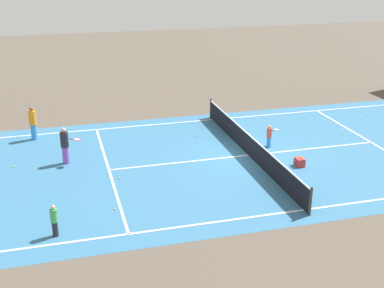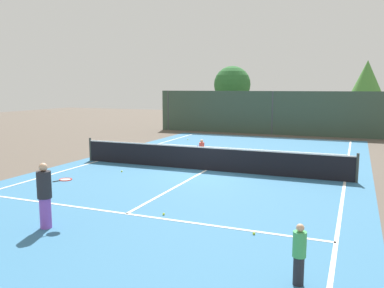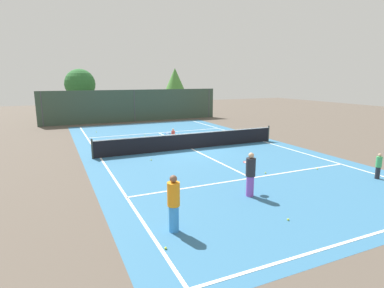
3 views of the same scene
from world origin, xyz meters
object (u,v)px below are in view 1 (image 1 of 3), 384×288
at_px(player_0, 270,136).
at_px(tennis_ball_4, 119,178).
at_px(player_3, 65,145).
at_px(tennis_ball_0, 195,136).
at_px(player_2, 54,220).
at_px(tennis_ball_3, 361,112).
at_px(tennis_ball_5, 342,134).
at_px(player_1, 33,123).
at_px(tennis_ball_6, 115,209).
at_px(tennis_ball_2, 18,136).
at_px(ball_crate, 300,162).
at_px(tennis_ball_7, 14,167).
at_px(tennis_ball_1, 272,174).

distance_m(player_0, tennis_ball_4, 7.63).
height_order(player_3, tennis_ball_0, player_3).
height_order(player_0, player_2, player_2).
bearing_deg(tennis_ball_3, tennis_ball_5, -44.26).
bearing_deg(tennis_ball_5, player_0, -81.52).
bearing_deg(player_1, tennis_ball_4, 30.29).
bearing_deg(player_2, tennis_ball_6, 121.90).
height_order(tennis_ball_2, tennis_ball_3, same).
distance_m(ball_crate, tennis_ball_3, 9.45).
xyz_separation_m(player_0, tennis_ball_5, (-0.65, 4.32, -0.56)).
height_order(player_0, tennis_ball_7, player_0).
distance_m(player_1, tennis_ball_3, 18.27).
xyz_separation_m(player_1, ball_crate, (6.58, 11.19, -0.68)).
bearing_deg(ball_crate, player_3, -107.11).
distance_m(player_2, ball_crate, 10.90).
distance_m(player_3, tennis_ball_4, 3.14).
height_order(tennis_ball_1, tennis_ball_6, same).
distance_m(player_1, tennis_ball_4, 6.82).
distance_m(player_2, tennis_ball_1, 9.26).
xyz_separation_m(player_1, player_2, (9.81, 0.79, -0.28)).
bearing_deg(tennis_ball_6, tennis_ball_5, 112.28).
distance_m(tennis_ball_1, tennis_ball_4, 6.36).
relative_size(tennis_ball_6, tennis_ball_7, 1.00).
bearing_deg(player_3, player_0, 86.63).
bearing_deg(tennis_ball_4, player_0, 103.06).
xyz_separation_m(ball_crate, tennis_ball_5, (-3.10, 3.96, -0.15)).
relative_size(player_3, tennis_ball_4, 25.09).
bearing_deg(tennis_ball_1, player_3, -113.53).
bearing_deg(tennis_ball_0, player_2, -41.05).
bearing_deg(tennis_ball_4, ball_crate, 84.58).
bearing_deg(tennis_ball_1, tennis_ball_0, -161.56).
height_order(tennis_ball_0, tennis_ball_4, same).
relative_size(player_0, tennis_ball_5, 17.10).
bearing_deg(tennis_ball_3, tennis_ball_4, -69.51).
xyz_separation_m(player_2, ball_crate, (-3.23, 10.41, -0.40)).
xyz_separation_m(tennis_ball_3, tennis_ball_4, (5.54, -14.83, 0.00)).
distance_m(player_1, tennis_ball_1, 12.03).
relative_size(ball_crate, tennis_ball_6, 6.70).
height_order(tennis_ball_4, tennis_ball_7, same).
height_order(player_1, player_3, player_1).
bearing_deg(tennis_ball_6, ball_crate, 103.02).
bearing_deg(tennis_ball_4, player_3, -138.56).
bearing_deg(tennis_ball_7, tennis_ball_2, 179.89).
bearing_deg(tennis_ball_3, tennis_ball_6, -61.89).
relative_size(ball_crate, tennis_ball_2, 6.70).
height_order(ball_crate, tennis_ball_7, ball_crate).
distance_m(player_3, tennis_ball_7, 2.38).
xyz_separation_m(player_0, tennis_ball_7, (-0.67, -11.65, -0.56)).
height_order(tennis_ball_0, tennis_ball_5, same).
relative_size(tennis_ball_2, tennis_ball_5, 1.00).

